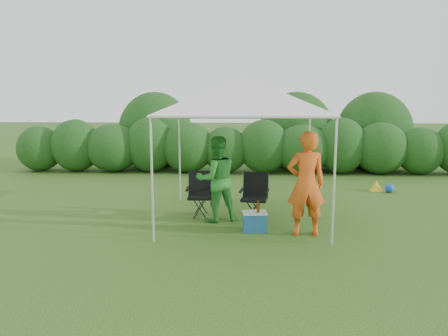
{
  "coord_description": "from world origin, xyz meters",
  "views": [
    {
      "loc": [
        0.07,
        -8.06,
        2.41
      ],
      "look_at": [
        -0.37,
        0.4,
        1.05
      ],
      "focal_mm": 35.0,
      "sensor_mm": 36.0,
      "label": 1
    }
  ],
  "objects_px": {
    "man": "(306,184)",
    "woman": "(216,179)",
    "chair_left": "(200,191)",
    "canopy": "(244,95)",
    "chair_right": "(255,193)",
    "cooler": "(255,221)"
  },
  "relations": [
    {
      "from": "canopy",
      "to": "chair_right",
      "type": "xyz_separation_m",
      "value": [
        0.24,
        0.1,
        -1.95
      ]
    },
    {
      "from": "woman",
      "to": "chair_right",
      "type": "bearing_deg",
      "value": 178.85
    },
    {
      "from": "canopy",
      "to": "chair_left",
      "type": "height_order",
      "value": "canopy"
    },
    {
      "from": "canopy",
      "to": "man",
      "type": "distance_m",
      "value": 2.14
    },
    {
      "from": "man",
      "to": "woman",
      "type": "distance_m",
      "value": 1.83
    },
    {
      "from": "woman",
      "to": "cooler",
      "type": "xyz_separation_m",
      "value": [
        0.74,
        -0.64,
        -0.66
      ]
    },
    {
      "from": "man",
      "to": "woman",
      "type": "height_order",
      "value": "man"
    },
    {
      "from": "canopy",
      "to": "cooler",
      "type": "xyz_separation_m",
      "value": [
        0.22,
        -0.82,
        -2.28
      ]
    },
    {
      "from": "chair_right",
      "to": "chair_left",
      "type": "distance_m",
      "value": 1.13
    },
    {
      "from": "chair_left",
      "to": "woman",
      "type": "xyz_separation_m",
      "value": [
        0.36,
        -0.42,
        0.33
      ]
    },
    {
      "from": "chair_left",
      "to": "cooler",
      "type": "distance_m",
      "value": 1.57
    },
    {
      "from": "man",
      "to": "woman",
      "type": "relative_size",
      "value": 1.1
    },
    {
      "from": "chair_left",
      "to": "woman",
      "type": "bearing_deg",
      "value": -52.01
    },
    {
      "from": "chair_right",
      "to": "man",
      "type": "distance_m",
      "value": 1.46
    },
    {
      "from": "chair_right",
      "to": "cooler",
      "type": "distance_m",
      "value": 0.98
    },
    {
      "from": "man",
      "to": "woman",
      "type": "bearing_deg",
      "value": -32.2
    },
    {
      "from": "chair_right",
      "to": "cooler",
      "type": "height_order",
      "value": "chair_right"
    },
    {
      "from": "chair_left",
      "to": "woman",
      "type": "distance_m",
      "value": 0.64
    },
    {
      "from": "chair_left",
      "to": "cooler",
      "type": "bearing_deg",
      "value": -46.33
    },
    {
      "from": "canopy",
      "to": "cooler",
      "type": "height_order",
      "value": "canopy"
    },
    {
      "from": "cooler",
      "to": "woman",
      "type": "bearing_deg",
      "value": 132.69
    },
    {
      "from": "woman",
      "to": "cooler",
      "type": "distance_m",
      "value": 1.18
    }
  ]
}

